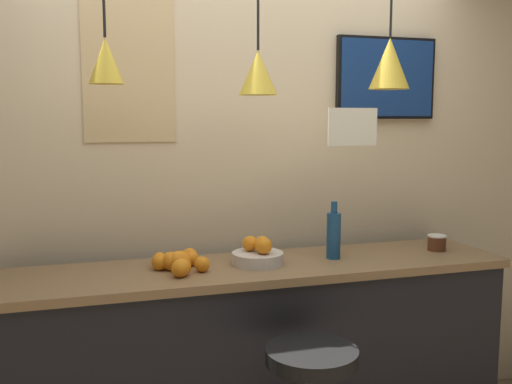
{
  "coord_description": "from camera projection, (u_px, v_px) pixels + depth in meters",
  "views": [
    {
      "loc": [
        -0.77,
        -2.03,
        1.68
      ],
      "look_at": [
        0.0,
        0.51,
        1.34
      ],
      "focal_mm": 40.0,
      "sensor_mm": 36.0,
      "label": 1
    }
  ],
  "objects": [
    {
      "name": "mounted_tv",
      "position": [
        386.0,
        78.0,
        3.17
      ],
      "size": [
        0.59,
        0.04,
        0.45
      ],
      "color": "black"
    },
    {
      "name": "spread_jar",
      "position": [
        437.0,
        243.0,
        3.01
      ],
      "size": [
        0.1,
        0.1,
        0.08
      ],
      "color": "#562D19",
      "rests_on": "service_counter"
    },
    {
      "name": "orange_pile",
      "position": [
        179.0,
        261.0,
        2.62
      ],
      "size": [
        0.25,
        0.3,
        0.09
      ],
      "color": "orange",
      "rests_on": "service_counter"
    },
    {
      "name": "juice_bottle",
      "position": [
        334.0,
        234.0,
        2.83
      ],
      "size": [
        0.07,
        0.07,
        0.29
      ],
      "color": "navy",
      "rests_on": "service_counter"
    },
    {
      "name": "pendant_lamp_right",
      "position": [
        390.0,
        63.0,
        2.76
      ],
      "size": [
        0.2,
        0.2,
        0.98
      ],
      "color": "black"
    },
    {
      "name": "fruit_bowl",
      "position": [
        259.0,
        253.0,
        2.72
      ],
      "size": [
        0.25,
        0.25,
        0.14
      ],
      "color": "beige",
      "rests_on": "service_counter"
    },
    {
      "name": "service_counter",
      "position": [
        256.0,
        363.0,
        2.79
      ],
      "size": [
        2.47,
        0.55,
        0.99
      ],
      "color": "black",
      "rests_on": "ground_plane"
    },
    {
      "name": "pendant_lamp_left",
      "position": [
        106.0,
        58.0,
        2.38
      ],
      "size": [
        0.15,
        0.15,
        0.98
      ],
      "color": "black"
    },
    {
      "name": "hanging_menu_board",
      "position": [
        353.0,
        127.0,
        2.57
      ],
      "size": [
        0.24,
        0.01,
        0.17
      ],
      "color": "white"
    },
    {
      "name": "pendant_lamp_middle",
      "position": [
        258.0,
        71.0,
        2.58
      ],
      "size": [
        0.18,
        0.18,
        1.01
      ],
      "color": "black"
    },
    {
      "name": "back_wall",
      "position": [
        235.0,
        162.0,
        3.03
      ],
      "size": [
        8.0,
        0.06,
        2.9
      ],
      "color": "beige",
      "rests_on": "ground_plane"
    },
    {
      "name": "wall_poster",
      "position": [
        129.0,
        64.0,
        2.78
      ],
      "size": [
        0.45,
        0.01,
        0.76
      ],
      "color": "#DBBC84"
    }
  ]
}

